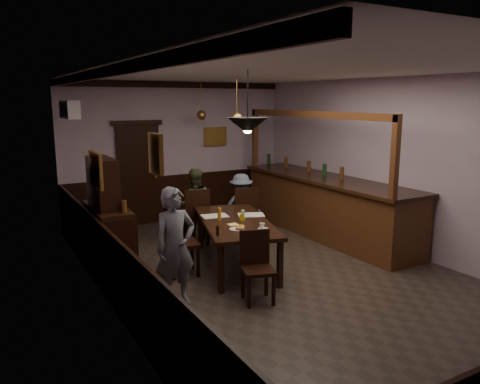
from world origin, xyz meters
TOP-DOWN VIEW (x-y plane):
  - room at (0.00, 0.00)m, footprint 5.01×8.01m
  - dining_table at (-0.38, 0.73)m, footprint 1.59×2.39m
  - chair_far_left at (-0.44, 2.07)m, footprint 0.54×0.54m
  - chair_far_right at (0.42, 1.81)m, footprint 0.54×0.54m
  - chair_near at (-0.76, -0.53)m, footprint 0.50×0.50m
  - chair_side at (-1.33, 0.80)m, footprint 0.52×0.52m
  - person_standing at (-1.74, -0.16)m, footprint 0.61×0.44m
  - person_seated_left at (-0.36, 2.35)m, footprint 0.76×0.64m
  - person_seated_right at (0.50, 2.09)m, footprint 0.90×0.68m
  - newspaper_left at (-0.54, 1.13)m, footprint 0.46×0.36m
  - newspaper_right at (0.01, 0.90)m, footprint 0.50×0.44m
  - napkin at (-0.53, 0.53)m, footprint 0.19×0.19m
  - saucer at (-0.27, 0.09)m, footprint 0.15×0.15m
  - coffee_cup at (-0.27, 0.11)m, footprint 0.10×0.10m
  - pastry_plate at (-0.61, 0.25)m, footprint 0.22×0.22m
  - pastry_ring_a at (-0.60, 0.20)m, footprint 0.13×0.13m
  - pastry_ring_b at (-0.55, 0.26)m, footprint 0.13×0.13m
  - soda_can at (-0.32, 0.63)m, footprint 0.07×0.07m
  - beer_glass at (-0.59, 0.86)m, footprint 0.06×0.06m
  - water_glass at (-0.24, 0.73)m, footprint 0.06×0.06m
  - pepper_mill at (-0.99, 0.13)m, footprint 0.04×0.04m
  - sideboard at (-2.21, 1.37)m, footprint 0.48×1.35m
  - bar_counter at (1.99, 1.38)m, footprint 1.00×4.30m
  - door_back at (-0.90, 3.95)m, footprint 0.90×0.06m
  - ac_unit at (-2.38, 2.90)m, footprint 0.20×0.85m
  - picture_left_small at (-2.46, -1.60)m, footprint 0.04×0.28m
  - picture_left_large at (-2.46, 0.80)m, footprint 0.04×0.62m
  - picture_back at (0.90, 3.96)m, footprint 0.55×0.04m
  - pendant_iron at (-0.61, -0.03)m, footprint 0.56×0.56m
  - pendant_brass_mid at (0.10, 1.53)m, footprint 0.20×0.20m
  - pendant_brass_far at (0.30, 3.39)m, footprint 0.20×0.20m

SIDE VIEW (x-z plane):
  - chair_near at x=-0.76m, z-range 0.04..0.98m
  - chair_far_right at x=0.42m, z-range 0.05..1.09m
  - chair_far_left at x=-0.44m, z-range 0.05..1.09m
  - chair_side at x=-1.33m, z-range 0.05..1.09m
  - bar_counter at x=1.99m, z-range -0.60..1.81m
  - person_seated_right at x=0.50m, z-range 0.00..1.24m
  - person_seated_left at x=-0.36m, z-range 0.00..1.37m
  - dining_table at x=-0.38m, z-range 0.31..1.06m
  - sideboard at x=-2.21m, z-range -0.18..1.61m
  - napkin at x=-0.53m, z-range 0.75..0.75m
  - newspaper_left at x=-0.54m, z-range 0.75..0.76m
  - newspaper_right at x=0.01m, z-range 0.75..0.76m
  - saucer at x=-0.27m, z-range 0.75..0.76m
  - pastry_plate at x=-0.61m, z-range 0.75..0.76m
  - person_standing at x=-1.74m, z-range 0.00..1.55m
  - pastry_ring_a at x=-0.60m, z-range 0.77..0.81m
  - pastry_ring_b at x=-0.55m, z-range 0.77..0.81m
  - coffee_cup at x=-0.27m, z-range 0.76..0.84m
  - soda_can at x=-0.32m, z-range 0.75..0.87m
  - pepper_mill at x=-0.99m, z-range 0.75..0.89m
  - water_glass at x=-0.24m, z-range 0.75..0.90m
  - beer_glass at x=-0.59m, z-range 0.75..0.95m
  - door_back at x=-0.90m, z-range 0.00..2.10m
  - room at x=0.00m, z-range -0.01..3.01m
  - picture_left_large at x=-2.46m, z-range 1.46..1.94m
  - picture_back at x=0.90m, z-range 1.59..2.01m
  - picture_left_small at x=-2.46m, z-range 1.97..2.33m
  - pendant_iron at x=-0.61m, z-range 1.85..2.69m
  - pendant_brass_mid at x=0.10m, z-range 1.89..2.70m
  - pendant_brass_far at x=0.30m, z-range 1.89..2.70m
  - ac_unit at x=-2.38m, z-range 2.30..2.60m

